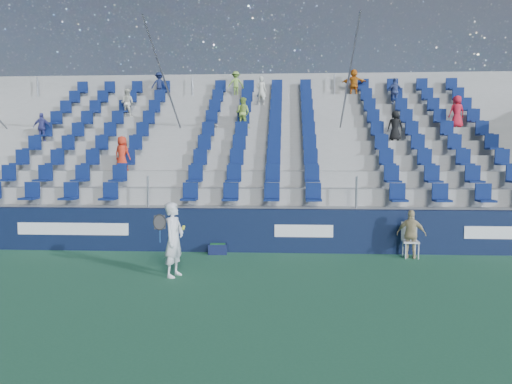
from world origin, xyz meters
TOP-DOWN VIEW (x-y plane):
  - ground at (0.00, 0.00)m, footprint 70.00×70.00m
  - sponsor_wall at (0.00, 3.15)m, footprint 24.00×0.32m
  - grandstand at (-0.00, 8.24)m, footprint 24.00×8.17m
  - tennis_player at (-1.45, 0.14)m, footprint 0.69×0.69m
  - line_judge_chair at (4.28, 2.65)m, footprint 0.44×0.45m
  - line_judge at (4.28, 2.50)m, footprint 0.80×0.53m
  - ball_bin at (-0.85, 2.75)m, footprint 0.53×0.37m

SIDE VIEW (x-z plane):
  - ground at x=0.00m, z-range 0.00..0.00m
  - ball_bin at x=-0.85m, z-range 0.01..0.30m
  - line_judge_chair at x=4.28m, z-range 0.06..0.99m
  - sponsor_wall at x=0.00m, z-range 0.00..1.20m
  - line_judge at x=4.28m, z-range 0.00..1.27m
  - tennis_player at x=-1.45m, z-range 0.00..1.65m
  - grandstand at x=0.00m, z-range -1.18..5.45m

